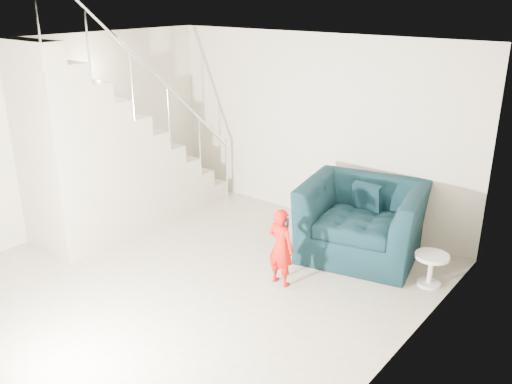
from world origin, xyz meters
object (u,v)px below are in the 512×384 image
Objects in this scene: staircase at (107,165)px; armchair at (362,220)px; side_table at (431,265)px; toddler at (281,247)px.

armchair is at bearing 24.20° from staircase.
armchair is at bearing 169.24° from side_table.
toddler is 1.75m from side_table.
staircase is (-3.24, -1.45, 0.47)m from armchair.
staircase reaches higher than toddler.
staircase is at bearing -163.46° from side_table.
toddler is 2.41× the size of side_table.
armchair is 1.57× the size of toddler.
toddler is at bearing 4.10° from staircase.
toddler is (-0.37, -1.25, -0.01)m from armchair.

